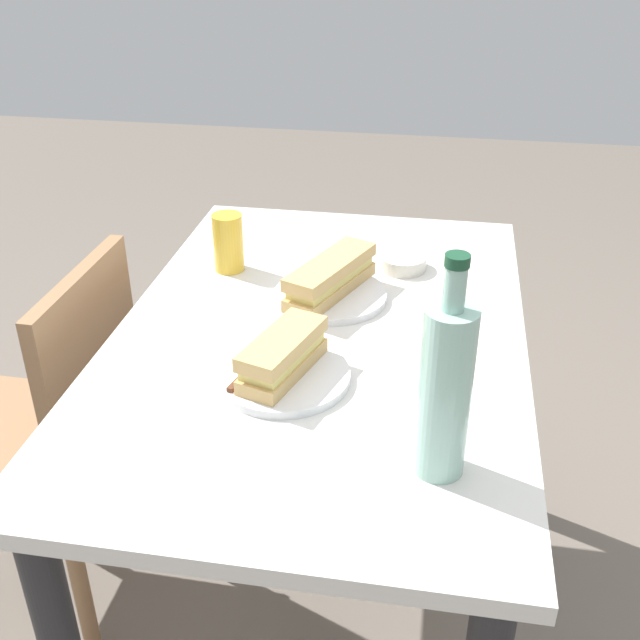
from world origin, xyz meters
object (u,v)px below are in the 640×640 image
chair_far (58,426)px  plate_far (283,376)px  knife_far (254,366)px  knife_near (307,287)px  plate_near (330,295)px  baguette_sandwich_far (283,355)px  beer_glass (228,243)px  olive_bowl (403,262)px  water_bottle (445,389)px  dining_table (320,389)px  baguette_sandwich_near (331,277)px

chair_far → plate_far: 0.64m
knife_far → chair_far: bearing=71.0°
knife_near → plate_far: (-0.30, -0.02, -0.01)m
chair_far → plate_far: (-0.17, -0.53, 0.30)m
plate_near → baguette_sandwich_far: 0.30m
beer_glass → plate_far: bearing=-153.0°
chair_far → olive_bowl: bearing=-67.8°
knife_near → baguette_sandwich_far: baguette_sandwich_far is taller
chair_far → beer_glass: size_ratio=6.94×
plate_far → baguette_sandwich_far: bearing=-90.0°
plate_far → water_bottle: bearing=-124.7°
plate_far → water_bottle: size_ratio=0.68×
dining_table → knife_near: (0.13, 0.05, 0.15)m
dining_table → baguette_sandwich_far: baguette_sandwich_far is taller
knife_near → olive_bowl: olive_bowl is taller
dining_table → chair_far: (-0.00, 0.57, -0.16)m
baguette_sandwich_near → water_bottle: (-0.47, -0.23, 0.09)m
plate_near → beer_glass: beer_glass is taller
dining_table → plate_far: plate_far is taller
knife_far → beer_glass: size_ratio=1.44×
plate_near → plate_far: same height
dining_table → baguette_sandwich_far: bearing=169.5°
water_bottle → olive_bowl: (0.63, 0.10, -0.12)m
plate_near → dining_table: bearing=180.0°
knife_near → water_bottle: size_ratio=0.55×
dining_table → knife_near: knife_near is taller
chair_far → knife_near: (0.13, -0.52, 0.31)m
dining_table → knife_far: bearing=153.9°
plate_near → baguette_sandwich_near: size_ratio=0.90×
baguette_sandwich_far → olive_bowl: bearing=-19.5°
dining_table → plate_far: size_ratio=5.15×
knife_far → dining_table: bearing=-26.1°
plate_far → olive_bowl: size_ratio=2.21×
baguette_sandwich_far → beer_glass: bearing=27.0°
knife_near → chair_far: bearing=104.1°
plate_near → knife_near: 0.05m
plate_near → baguette_sandwich_far: baguette_sandwich_far is taller
plate_near → knife_far: bearing=164.1°
dining_table → baguette_sandwich_near: 0.22m
baguette_sandwich_near → chair_far: bearing=102.2°
dining_table → knife_near: 0.20m
baguette_sandwich_near → knife_far: (-0.29, 0.08, -0.03)m
chair_far → knife_far: size_ratio=4.82×
baguette_sandwich_far → beer_glass: 0.44m
beer_glass → baguette_sandwich_near: bearing=-112.7°
dining_table → water_bottle: size_ratio=3.48×
olive_bowl → water_bottle: bearing=-171.2°
plate_far → baguette_sandwich_far: size_ratio=1.12×
knife_near → beer_glass: (0.09, 0.18, 0.04)m
water_bottle → chair_far: bearing=66.2°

